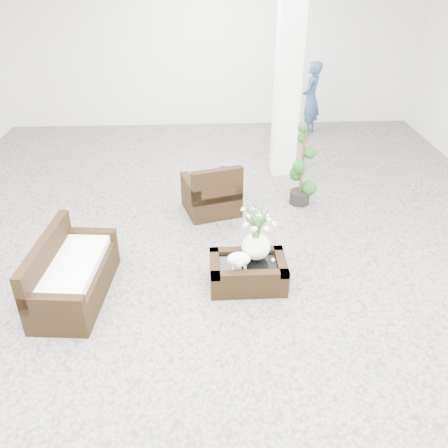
{
  "coord_description": "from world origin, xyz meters",
  "views": [
    {
      "loc": [
        -0.25,
        -5.07,
        3.56
      ],
      "look_at": [
        0.0,
        -0.1,
        0.62
      ],
      "focal_mm": 38.11,
      "sensor_mm": 36.0,
      "label": 1
    }
  ],
  "objects_px": {
    "armchair": "(211,187)",
    "topiary": "(302,165)",
    "coffee_table": "(248,273)",
    "loveseat": "(73,269)"
  },
  "relations": [
    {
      "from": "armchair",
      "to": "topiary",
      "type": "bearing_deg",
      "value": 170.89
    },
    {
      "from": "coffee_table",
      "to": "topiary",
      "type": "relative_size",
      "value": 0.69
    },
    {
      "from": "coffee_table",
      "to": "armchair",
      "type": "xyz_separation_m",
      "value": [
        -0.39,
        1.87,
        0.25
      ]
    },
    {
      "from": "loveseat",
      "to": "coffee_table",
      "type": "bearing_deg",
      "value": -81.02
    },
    {
      "from": "loveseat",
      "to": "topiary",
      "type": "distance_m",
      "value": 3.73
    },
    {
      "from": "coffee_table",
      "to": "loveseat",
      "type": "height_order",
      "value": "loveseat"
    },
    {
      "from": "coffee_table",
      "to": "loveseat",
      "type": "xyz_separation_m",
      "value": [
        -2.01,
        -0.12,
        0.22
      ]
    },
    {
      "from": "coffee_table",
      "to": "armchair",
      "type": "bearing_deg",
      "value": 101.67
    },
    {
      "from": "coffee_table",
      "to": "topiary",
      "type": "height_order",
      "value": "topiary"
    },
    {
      "from": "coffee_table",
      "to": "topiary",
      "type": "distance_m",
      "value": 2.34
    }
  ]
}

